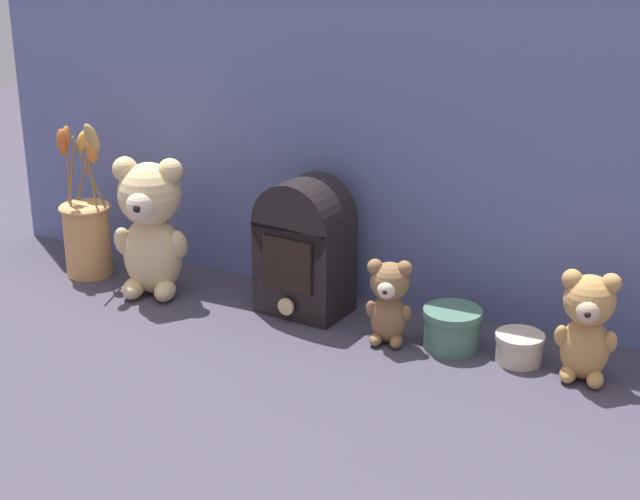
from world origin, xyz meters
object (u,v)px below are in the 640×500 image
at_px(decorative_tin_short, 519,348).
at_px(teddy_bear_medium, 587,324).
at_px(teddy_bear_large, 150,224).
at_px(decorative_tin_tall, 452,328).
at_px(flower_vase, 87,229).
at_px(vintage_radio, 304,245).
at_px(teddy_bear_small, 389,300).

bearing_deg(decorative_tin_short, teddy_bear_medium, -7.56).
height_order(teddy_bear_large, decorative_tin_tall, teddy_bear_large).
distance_m(teddy_bear_large, flower_vase, 0.18).
distance_m(vintage_radio, decorative_tin_short, 0.41).
height_order(teddy_bear_large, teddy_bear_small, teddy_bear_large).
bearing_deg(vintage_radio, teddy_bear_medium, -4.84).
distance_m(teddy_bear_medium, decorative_tin_short, 0.13).
height_order(flower_vase, vintage_radio, flower_vase).
distance_m(teddy_bear_small, flower_vase, 0.65).
bearing_deg(teddy_bear_medium, flower_vase, 179.07).
xyz_separation_m(teddy_bear_medium, teddy_bear_small, (-0.32, -0.01, -0.02)).
relative_size(vintage_radio, decorative_tin_tall, 2.54).
xyz_separation_m(teddy_bear_medium, decorative_tin_tall, (-0.22, 0.01, -0.06)).
relative_size(teddy_bear_large, teddy_bear_small, 1.77).
bearing_deg(flower_vase, vintage_radio, 3.36).
xyz_separation_m(vintage_radio, decorative_tin_tall, (0.29, -0.03, -0.09)).
bearing_deg(decorative_tin_tall, teddy_bear_medium, -3.63).
xyz_separation_m(teddy_bear_medium, flower_vase, (-0.97, 0.02, -0.00)).
bearing_deg(decorative_tin_tall, flower_vase, 179.86).
bearing_deg(teddy_bear_large, teddy_bear_small, -0.33).
relative_size(teddy_bear_medium, flower_vase, 0.56).
relative_size(teddy_bear_large, decorative_tin_short, 3.31).
relative_size(decorative_tin_tall, decorative_tin_short, 1.24).
distance_m(flower_vase, decorative_tin_short, 0.87).
distance_m(teddy_bear_large, vintage_radio, 0.30).
relative_size(teddy_bear_large, decorative_tin_tall, 2.68).
bearing_deg(teddy_bear_medium, teddy_bear_large, -179.33).
height_order(flower_vase, decorative_tin_short, flower_vase).
xyz_separation_m(teddy_bear_medium, vintage_radio, (-0.51, 0.04, 0.03)).
distance_m(flower_vase, vintage_radio, 0.46).
height_order(teddy_bear_large, flower_vase, flower_vase).
bearing_deg(flower_vase, decorative_tin_short, -0.12).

